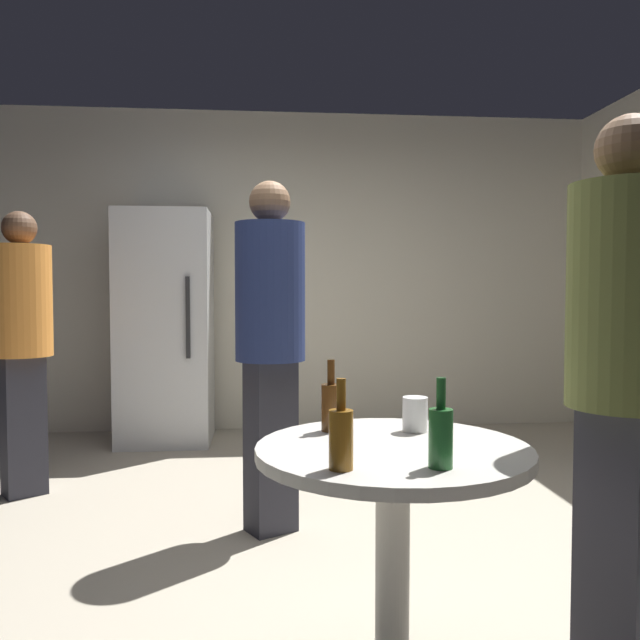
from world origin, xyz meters
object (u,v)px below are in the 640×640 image
(beer_bottle_amber, at_px, (341,437))
(foreground_table, at_px, (393,481))
(beer_bottle_brown, at_px, (331,405))
(person_in_navy_shirt, at_px, (270,328))
(refrigerator, at_px, (166,327))
(beer_bottle_green, at_px, (441,435))
(person_in_olive_shirt, at_px, (626,355))
(person_in_orange_shirt, at_px, (21,330))
(plastic_cup_white, at_px, (415,414))

(beer_bottle_amber, bearing_deg, foreground_table, 51.87)
(foreground_table, xyz_separation_m, beer_bottle_brown, (-0.16, 0.21, 0.19))
(person_in_navy_shirt, bearing_deg, refrigerator, 173.51)
(beer_bottle_amber, bearing_deg, beer_bottle_green, -1.88)
(beer_bottle_brown, distance_m, person_in_navy_shirt, 1.12)
(beer_bottle_brown, distance_m, beer_bottle_green, 0.50)
(refrigerator, bearing_deg, person_in_olive_shirt, -60.80)
(beer_bottle_green, relative_size, person_in_olive_shirt, 0.14)
(refrigerator, relative_size, beer_bottle_amber, 7.83)
(beer_bottle_brown, xyz_separation_m, person_in_navy_shirt, (-0.18, 1.09, 0.19))
(beer_bottle_brown, xyz_separation_m, person_in_orange_shirt, (-1.60, 1.78, 0.14))
(beer_bottle_amber, relative_size, plastic_cup_white, 2.09)
(person_in_orange_shirt, bearing_deg, person_in_navy_shirt, 28.60)
(beer_bottle_brown, relative_size, plastic_cup_white, 2.09)
(beer_bottle_brown, bearing_deg, person_in_orange_shirt, 131.88)
(beer_bottle_brown, relative_size, beer_bottle_green, 1.00)
(beer_bottle_amber, height_order, beer_bottle_brown, same)
(plastic_cup_white, xyz_separation_m, person_in_navy_shirt, (-0.45, 1.12, 0.21))
(refrigerator, height_order, person_in_navy_shirt, refrigerator)
(foreground_table, bearing_deg, person_in_navy_shirt, 104.55)
(foreground_table, xyz_separation_m, person_in_navy_shirt, (-0.34, 1.30, 0.37))
(refrigerator, distance_m, person_in_olive_shirt, 3.74)
(refrigerator, bearing_deg, beer_bottle_green, -71.03)
(person_in_orange_shirt, distance_m, person_in_olive_shirt, 3.17)
(foreground_table, distance_m, person_in_orange_shirt, 2.67)
(foreground_table, height_order, beer_bottle_green, beer_bottle_green)
(plastic_cup_white, bearing_deg, person_in_orange_shirt, 135.85)
(beer_bottle_brown, relative_size, person_in_orange_shirt, 0.14)
(person_in_olive_shirt, bearing_deg, refrigerator, -84.49)
(person_in_navy_shirt, height_order, person_in_olive_shirt, person_in_navy_shirt)
(refrigerator, height_order, person_in_olive_shirt, refrigerator)
(beer_bottle_brown, distance_m, person_in_olive_shirt, 0.90)
(foreground_table, height_order, plastic_cup_white, plastic_cup_white)
(beer_bottle_amber, distance_m, person_in_navy_shirt, 1.55)
(beer_bottle_green, relative_size, person_in_orange_shirt, 0.14)
(beer_bottle_brown, height_order, person_in_orange_shirt, person_in_orange_shirt)
(beer_bottle_green, relative_size, person_in_navy_shirt, 0.13)
(beer_bottle_green, height_order, person_in_navy_shirt, person_in_navy_shirt)
(beer_bottle_green, xyz_separation_m, person_in_navy_shirt, (-0.41, 1.54, 0.19))
(refrigerator, distance_m, beer_bottle_green, 3.69)
(beer_bottle_amber, height_order, plastic_cup_white, beer_bottle_amber)
(plastic_cup_white, bearing_deg, person_in_olive_shirt, -17.92)
(beer_bottle_brown, bearing_deg, foreground_table, -52.57)
(person_in_orange_shirt, relative_size, person_in_olive_shirt, 0.97)
(refrigerator, relative_size, beer_bottle_green, 7.83)
(plastic_cup_white, height_order, person_in_olive_shirt, person_in_olive_shirt)
(beer_bottle_brown, distance_m, person_in_orange_shirt, 2.40)
(beer_bottle_amber, distance_m, beer_bottle_green, 0.25)
(beer_bottle_amber, relative_size, person_in_orange_shirt, 0.14)
(plastic_cup_white, xyz_separation_m, person_in_olive_shirt, (0.59, -0.19, 0.20))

